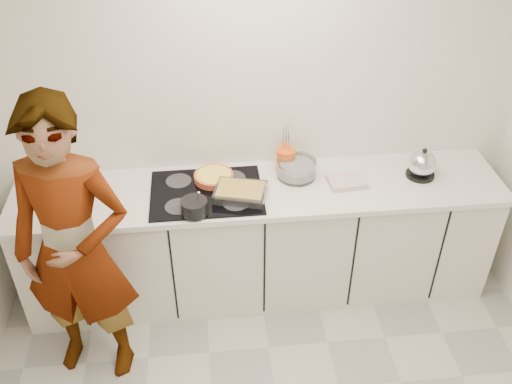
{
  "coord_description": "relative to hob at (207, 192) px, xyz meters",
  "views": [
    {
      "loc": [
        -0.34,
        -1.73,
        3.1
      ],
      "look_at": [
        -0.05,
        1.05,
        1.05
      ],
      "focal_mm": 40.0,
      "sensor_mm": 36.0,
      "label": 1
    }
  ],
  "objects": [
    {
      "name": "wall_back",
      "position": [
        0.35,
        0.34,
        0.38
      ],
      "size": [
        3.6,
        0.0,
        2.6
      ],
      "primitive_type": "cube",
      "color": "white",
      "rests_on": "ground"
    },
    {
      "name": "base_cabinets",
      "position": [
        0.35,
        0.02,
        -0.48
      ],
      "size": [
        3.2,
        0.58,
        0.87
      ],
      "primitive_type": "cube",
      "color": "silver",
      "rests_on": "floor"
    },
    {
      "name": "countertop",
      "position": [
        0.35,
        0.02,
        -0.03
      ],
      "size": [
        3.24,
        0.64,
        0.04
      ],
      "primitive_type": "cube",
      "color": "white",
      "rests_on": "base_cabinets"
    },
    {
      "name": "hob",
      "position": [
        0.0,
        0.0,
        0.0
      ],
      "size": [
        0.72,
        0.54,
        0.01
      ],
      "primitive_type": "cube",
      "color": "black",
      "rests_on": "countertop"
    },
    {
      "name": "tart_dish",
      "position": [
        0.05,
        0.13,
        0.03
      ],
      "size": [
        0.33,
        0.33,
        0.04
      ],
      "color": "#CB5536",
      "rests_on": "hob"
    },
    {
      "name": "saucepan",
      "position": [
        -0.08,
        -0.21,
        0.05
      ],
      "size": [
        0.21,
        0.21,
        0.16
      ],
      "color": "black",
      "rests_on": "hob"
    },
    {
      "name": "baking_dish",
      "position": [
        0.21,
        -0.07,
        0.04
      ],
      "size": [
        0.37,
        0.31,
        0.06
      ],
      "color": "silver",
      "rests_on": "hob"
    },
    {
      "name": "mixing_bowl",
      "position": [
        0.61,
        0.13,
        0.05
      ],
      "size": [
        0.32,
        0.32,
        0.12
      ],
      "color": "silver",
      "rests_on": "countertop"
    },
    {
      "name": "tea_towel",
      "position": [
        0.93,
        0.01,
        0.01
      ],
      "size": [
        0.25,
        0.19,
        0.04
      ],
      "primitive_type": "cube",
      "rotation": [
        0.0,
        0.0,
        0.08
      ],
      "color": "white",
      "rests_on": "countertop"
    },
    {
      "name": "kettle",
      "position": [
        1.44,
        0.05,
        0.08
      ],
      "size": [
        0.22,
        0.22,
        0.22
      ],
      "color": "black",
      "rests_on": "countertop"
    },
    {
      "name": "utensil_crock",
      "position": [
        0.55,
        0.22,
        0.07
      ],
      "size": [
        0.17,
        0.17,
        0.16
      ],
      "primitive_type": "cylinder",
      "rotation": [
        0.0,
        0.0,
        0.43
      ],
      "color": "#F35B15",
      "rests_on": "countertop"
    },
    {
      "name": "cook",
      "position": [
        -0.75,
        -0.52,
        0.03
      ],
      "size": [
        0.76,
        0.58,
        1.89
      ],
      "primitive_type": "imported",
      "rotation": [
        0.0,
        0.0,
        -0.19
      ],
      "color": "silver",
      "rests_on": "floor"
    }
  ]
}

